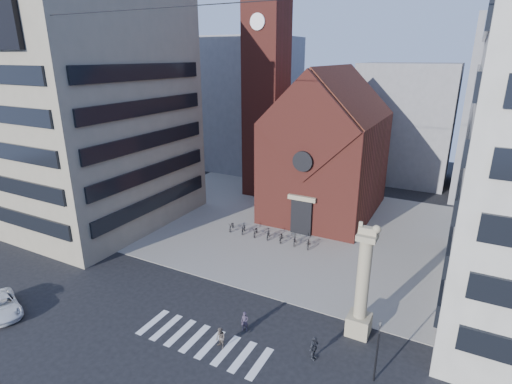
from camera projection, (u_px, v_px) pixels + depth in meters
ground at (219, 316)px, 30.83m from camera, size 120.00×120.00×0.00m
piazza at (307, 227)px, 46.71m from camera, size 46.00×30.00×0.05m
zebra_crossing at (203, 341)px, 28.08m from camera, size 10.20×3.20×0.01m
church at (328, 150)px, 49.17m from camera, size 12.00×16.65×18.00m
campanile at (266, 82)px, 53.55m from camera, size 5.50×5.50×31.20m
building_left at (87, 111)px, 45.58m from camera, size 18.00×20.00×26.00m
bg_block_left at (246, 104)px, 69.55m from camera, size 16.00×14.00×22.00m
bg_block_mid at (405, 123)px, 62.88m from camera, size 14.00×12.00×18.00m
lion_column at (362, 292)px, 27.79m from camera, size 1.63×1.60×8.68m
traffic_light at (377, 350)px, 23.95m from camera, size 0.13×0.16×4.30m
white_car at (2, 306)px, 30.96m from camera, size 5.28×3.76×1.34m
pedestrian_0 at (245, 321)px, 28.97m from camera, size 0.64×0.50×1.53m
pedestrian_1 at (221, 338)px, 27.23m from camera, size 0.92×0.82×1.57m
pedestrian_2 at (314, 348)px, 26.21m from camera, size 0.63×1.07×1.72m
scooter_0 at (232, 226)px, 45.70m from camera, size 1.16×1.95×0.97m
scooter_1 at (243, 228)px, 44.99m from camera, size 1.01×1.86×1.08m
scooter_2 at (256, 231)px, 44.32m from camera, size 1.16×1.95×0.97m
scooter_3 at (268, 234)px, 43.62m from camera, size 1.01×1.86×1.08m
scooter_4 at (281, 237)px, 42.94m from camera, size 1.16×1.95×0.97m
scooter_5 at (295, 240)px, 42.24m from camera, size 1.01×1.86×1.08m
scooter_6 at (308, 243)px, 41.57m from camera, size 1.16×1.95×0.97m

